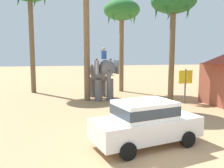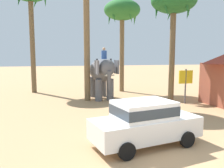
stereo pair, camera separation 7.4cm
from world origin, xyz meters
name	(u,v)px [view 1 (the left image)]	position (x,y,z in m)	size (l,w,h in m)	color
ground_plane	(157,151)	(0.00, 0.00, 0.00)	(120.00, 120.00, 0.00)	tan
car_sedan_foreground	(146,121)	(-0.21, 0.63, 0.93)	(4.38, 2.59, 1.70)	white
elephant_with_mahout	(102,73)	(-0.23, 10.10, 1.99)	(1.95, 3.96, 3.88)	slate
palm_tree_left_of_road	(122,13)	(2.18, 13.44, 7.02)	(3.20, 3.20, 8.16)	brown
palm_tree_far_back	(173,4)	(4.66, 8.50, 6.92)	(3.20, 3.20, 8.05)	brown
signboard_yellow	(185,79)	(5.11, 7.24, 1.69)	(1.00, 0.10, 2.40)	#4C4C51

